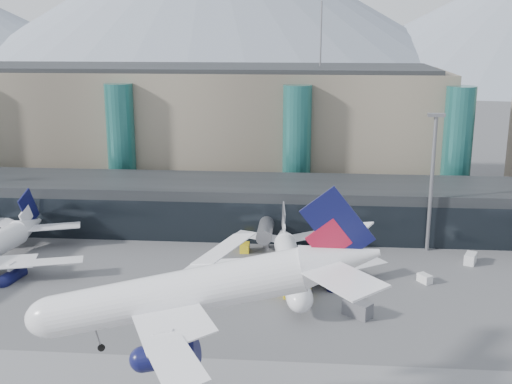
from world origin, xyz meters
TOP-DOWN VIEW (x-y plane):
  - ground at (0.00, 0.00)m, footprint 900.00×900.00m
  - concourse at (-0.02, 57.73)m, footprint 170.00×27.00m
  - terminal_main at (-25.00, 90.00)m, footprint 130.00×30.00m
  - teal_towers at (-14.99, 74.01)m, footprint 116.40×19.40m
  - mountain_ridge at (15.97, 380.00)m, footprint 910.00×400.00m
  - lightmast_mid at (30.00, 48.00)m, footprint 3.00×1.20m
  - hero_jet at (-1.33, -12.59)m, footprint 34.69×35.92m
  - jet_parked_mid at (4.86, 32.37)m, footprint 33.85×33.80m
  - veh_b at (-3.80, 44.48)m, footprint 1.73×2.73m
  - veh_c at (15.13, 18.91)m, footprint 4.54×4.20m
  - veh_d at (36.42, 41.70)m, footprint 2.86×3.63m
  - veh_g at (26.95, 32.32)m, footprint 2.47×2.76m
  - veh_h at (6.24, 25.01)m, footprint 4.43×2.64m

SIDE VIEW (x-z plane):
  - ground at x=0.00m, z-range 0.00..0.00m
  - veh_g at x=26.95m, z-range 0.00..1.39m
  - veh_b at x=-3.80m, z-range 0.00..1.55m
  - veh_d at x=36.42m, z-range 0.00..1.83m
  - veh_c at x=15.13m, z-range 0.00..2.27m
  - veh_h at x=6.24m, z-range 0.00..2.34m
  - jet_parked_mid at x=4.86m, z-range -1.34..9.65m
  - concourse at x=-0.02m, z-range -0.03..9.97m
  - teal_towers at x=-14.99m, z-range -8.99..37.01m
  - lightmast_mid at x=30.00m, z-range 1.62..27.22m
  - terminal_main at x=-25.00m, z-range -0.06..30.94m
  - hero_jet at x=-1.33m, z-range 12.39..23.96m
  - mountain_ridge at x=15.97m, z-range -9.26..100.74m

